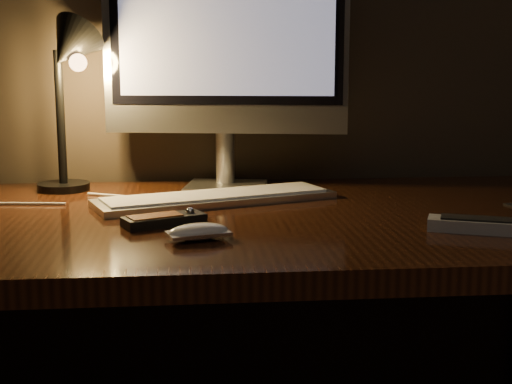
{
  "coord_description": "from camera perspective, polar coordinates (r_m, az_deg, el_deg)",
  "views": [
    {
      "loc": [
        -0.08,
        0.6,
        1.01
      ],
      "look_at": [
        0.03,
        1.73,
        0.81
      ],
      "focal_mm": 50.0,
      "sensor_mm": 36.0,
      "label": 1
    }
  ],
  "objects": [
    {
      "name": "desk",
      "position": [
        1.39,
        -2.09,
        -6.35
      ],
      "size": [
        1.6,
        0.75,
        0.75
      ],
      "color": "#34180B",
      "rests_on": "ground"
    },
    {
      "name": "monitor",
      "position": [
        1.53,
        -2.48,
        12.29
      ],
      "size": [
        0.51,
        0.18,
        0.54
      ],
      "rotation": [
        0.0,
        0.0,
        -0.18
      ],
      "color": "silver",
      "rests_on": "desk"
    },
    {
      "name": "keyboard",
      "position": [
        1.39,
        -3.23,
        -0.45
      ],
      "size": [
        0.49,
        0.28,
        0.02
      ],
      "primitive_type": "cube",
      "rotation": [
        0.0,
        0.0,
        0.34
      ],
      "color": "silver",
      "rests_on": "desk"
    },
    {
      "name": "mouse",
      "position": [
        1.09,
        -4.63,
        -3.38
      ],
      "size": [
        0.1,
        0.07,
        0.02
      ],
      "primitive_type": "ellipsoid",
      "rotation": [
        0.0,
        0.0,
        0.28
      ],
      "color": "white",
      "rests_on": "desk"
    },
    {
      "name": "media_remote",
      "position": [
        1.2,
        -7.36,
        -2.2
      ],
      "size": [
        0.15,
        0.1,
        0.03
      ],
      "rotation": [
        0.0,
        0.0,
        0.42
      ],
      "color": "black",
      "rests_on": "desk"
    },
    {
      "name": "tv_remote",
      "position": [
        1.2,
        18.39,
        -2.57
      ],
      "size": [
        0.2,
        0.12,
        0.03
      ],
      "rotation": [
        0.0,
        0.0,
        -0.39
      ],
      "color": "#9D9FA2",
      "rests_on": "desk"
    },
    {
      "name": "desk_lamp",
      "position": [
        1.52,
        -14.82,
        9.22
      ],
      "size": [
        0.18,
        0.19,
        0.37
      ],
      "rotation": [
        0.0,
        0.0,
        -0.16
      ],
      "color": "black",
      "rests_on": "desk"
    },
    {
      "name": "cable",
      "position": [
        1.43,
        -14.81,
        -0.78
      ],
      "size": [
        0.56,
        0.2,
        0.01
      ],
      "primitive_type": "cylinder",
      "rotation": [
        0.0,
        1.57,
        -0.34
      ],
      "color": "white",
      "rests_on": "desk"
    }
  ]
}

